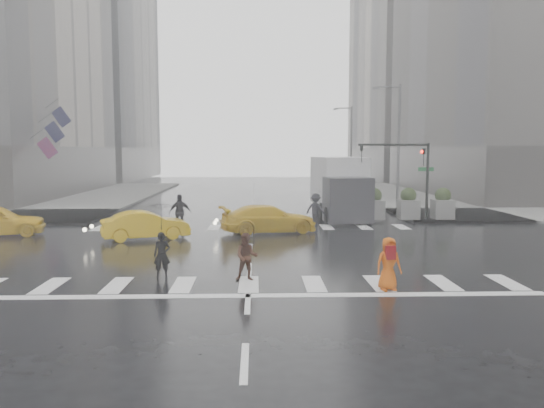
{
  "coord_description": "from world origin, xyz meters",
  "views": [
    {
      "loc": [
        0.23,
        -21.86,
        4.07
      ],
      "look_at": [
        0.96,
        2.0,
        1.66
      ],
      "focal_mm": 35.0,
      "sensor_mm": 36.0,
      "label": 1
    }
  ],
  "objects_px": {
    "taxi_mid": "(146,225)",
    "box_truck": "(341,186)",
    "traffic_signal_pole": "(410,166)",
    "pedestrian_brown": "(247,257)",
    "pedestrian_orange": "(389,264)"
  },
  "relations": [
    {
      "from": "pedestrian_brown",
      "to": "box_truck",
      "type": "relative_size",
      "value": 0.22
    },
    {
      "from": "pedestrian_brown",
      "to": "box_truck",
      "type": "distance_m",
      "value": 16.27
    },
    {
      "from": "pedestrian_orange",
      "to": "box_truck",
      "type": "xyz_separation_m",
      "value": [
        1.25,
        16.62,
        1.17
      ]
    },
    {
      "from": "traffic_signal_pole",
      "to": "pedestrian_brown",
      "type": "bearing_deg",
      "value": -123.91
    },
    {
      "from": "pedestrian_orange",
      "to": "taxi_mid",
      "type": "distance_m",
      "value": 12.85
    },
    {
      "from": "pedestrian_brown",
      "to": "pedestrian_orange",
      "type": "xyz_separation_m",
      "value": [
        4.16,
        -1.32,
        0.04
      ]
    },
    {
      "from": "box_truck",
      "to": "traffic_signal_pole",
      "type": "bearing_deg",
      "value": -30.89
    },
    {
      "from": "traffic_signal_pole",
      "to": "pedestrian_brown",
      "type": "height_order",
      "value": "traffic_signal_pole"
    },
    {
      "from": "pedestrian_orange",
      "to": "box_truck",
      "type": "height_order",
      "value": "box_truck"
    },
    {
      "from": "traffic_signal_pole",
      "to": "taxi_mid",
      "type": "relative_size",
      "value": 1.14
    },
    {
      "from": "traffic_signal_pole",
      "to": "taxi_mid",
      "type": "height_order",
      "value": "traffic_signal_pole"
    },
    {
      "from": "pedestrian_brown",
      "to": "box_truck",
      "type": "bearing_deg",
      "value": 72.96
    },
    {
      "from": "taxi_mid",
      "to": "box_truck",
      "type": "bearing_deg",
      "value": -73.43
    },
    {
      "from": "taxi_mid",
      "to": "box_truck",
      "type": "distance_m",
      "value": 12.66
    },
    {
      "from": "traffic_signal_pole",
      "to": "pedestrian_brown",
      "type": "xyz_separation_m",
      "value": [
        -9.07,
        -13.5,
        -2.47
      ]
    }
  ]
}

